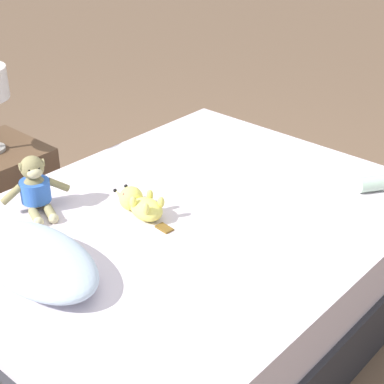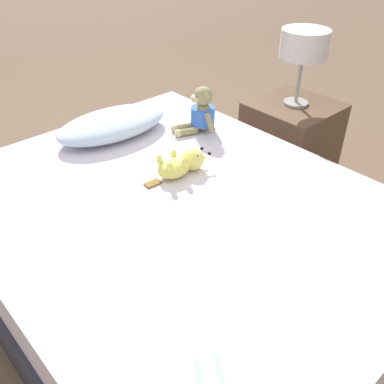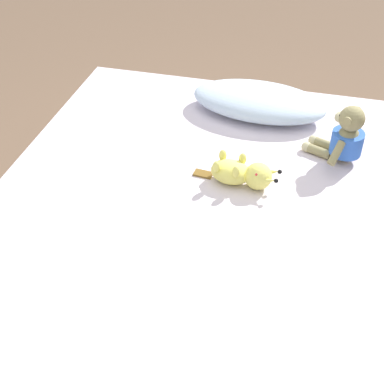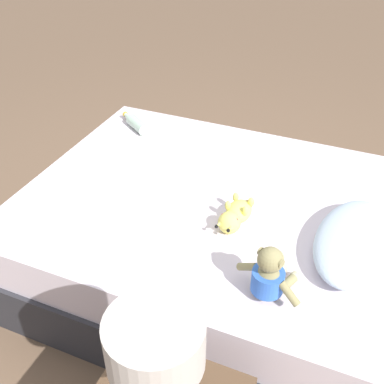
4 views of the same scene
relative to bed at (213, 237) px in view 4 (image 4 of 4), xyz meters
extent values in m
plane|color=brown|center=(0.00, 0.00, -0.24)|extent=(16.00, 16.00, 0.00)
cube|color=#2D2D33|center=(0.00, 0.00, -0.11)|extent=(1.50, 1.89, 0.28)
cube|color=silver|center=(0.00, 0.00, 0.14)|extent=(1.46, 1.83, 0.22)
ellipsoid|color=silver|center=(0.13, 0.67, 0.31)|extent=(0.61, 0.36, 0.12)
ellipsoid|color=#8E8456|center=(0.51, 0.40, 0.33)|extent=(0.13, 0.14, 0.15)
cylinder|color=blue|center=(0.51, 0.40, 0.33)|extent=(0.16, 0.16, 0.09)
sphere|color=#8E8456|center=(0.51, 0.40, 0.44)|extent=(0.10, 0.10, 0.10)
ellipsoid|color=#C1B789|center=(0.47, 0.41, 0.43)|extent=(0.07, 0.07, 0.04)
sphere|color=black|center=(0.47, 0.40, 0.45)|extent=(0.01, 0.01, 0.01)
sphere|color=black|center=(0.48, 0.43, 0.45)|extent=(0.01, 0.01, 0.01)
cylinder|color=#8E8456|center=(0.49, 0.36, 0.45)|extent=(0.03, 0.02, 0.03)
cylinder|color=#8E8456|center=(0.52, 0.44, 0.45)|extent=(0.03, 0.02, 0.03)
cylinder|color=#8E8456|center=(0.47, 0.31, 0.34)|extent=(0.06, 0.10, 0.08)
cylinder|color=#8E8456|center=(0.54, 0.49, 0.34)|extent=(0.06, 0.10, 0.08)
cylinder|color=#8E8456|center=(0.41, 0.41, 0.27)|extent=(0.11, 0.07, 0.04)
cylinder|color=#8E8456|center=(0.43, 0.46, 0.27)|extent=(0.11, 0.07, 0.04)
sphere|color=#C1B789|center=(0.36, 0.43, 0.27)|extent=(0.04, 0.04, 0.04)
sphere|color=#C1B789|center=(0.38, 0.48, 0.27)|extent=(0.04, 0.04, 0.04)
ellipsoid|color=#EAE066|center=(0.11, 0.16, 0.29)|extent=(0.16, 0.13, 0.08)
sphere|color=#EAE066|center=(0.21, 0.15, 0.30)|extent=(0.10, 0.10, 0.10)
cone|color=#EAE066|center=(0.25, 0.17, 0.31)|extent=(0.06, 0.04, 0.05)
sphere|color=black|center=(0.28, 0.17, 0.32)|extent=(0.02, 0.02, 0.02)
cone|color=#EAE066|center=(0.25, 0.11, 0.31)|extent=(0.06, 0.04, 0.05)
sphere|color=black|center=(0.28, 0.11, 0.32)|extent=(0.02, 0.02, 0.02)
sphere|color=red|center=(0.21, 0.18, 0.33)|extent=(0.02, 0.02, 0.02)
sphere|color=red|center=(0.21, 0.12, 0.33)|extent=(0.02, 0.02, 0.02)
ellipsoid|color=#EAE066|center=(0.14, 0.20, 0.33)|extent=(0.03, 0.03, 0.05)
ellipsoid|color=#EAE066|center=(0.13, 0.11, 0.33)|extent=(0.03, 0.03, 0.05)
ellipsoid|color=#EAE066|center=(0.07, 0.20, 0.33)|extent=(0.03, 0.03, 0.05)
ellipsoid|color=#EAE066|center=(0.06, 0.12, 0.33)|extent=(0.03, 0.03, 0.05)
cube|color=brown|center=(0.00, 0.17, 0.26)|extent=(0.07, 0.05, 0.01)
cylinder|color=#B2D1B7|center=(-0.47, -0.67, 0.29)|extent=(0.16, 0.18, 0.07)
cylinder|color=#B2D1B7|center=(-0.54, -0.78, 0.29)|extent=(0.06, 0.07, 0.03)
cylinder|color=gold|center=(-0.57, -0.81, 0.29)|extent=(0.03, 0.03, 0.03)
cylinder|color=beige|center=(1.09, 0.24, 0.62)|extent=(0.26, 0.26, 0.15)
camera|label=1|loc=(-1.42, 1.61, 1.54)|focal=57.24mm
camera|label=2|loc=(-0.87, -1.04, 1.26)|focal=39.47mm
camera|label=3|loc=(0.36, -1.40, 1.48)|focal=50.25mm
camera|label=4|loc=(1.73, 0.61, 1.60)|focal=43.83mm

